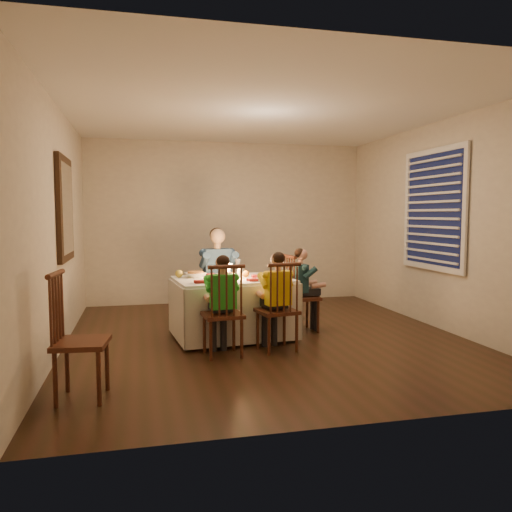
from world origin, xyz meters
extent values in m
plane|color=black|center=(0.00, 0.00, 0.00)|extent=(5.00, 5.00, 0.00)
cube|color=#BBB09F|center=(-2.25, 0.00, 1.30)|extent=(0.02, 5.00, 2.60)
cube|color=#BBB09F|center=(2.25, 0.00, 1.30)|extent=(0.02, 5.00, 2.60)
cube|color=#BBB09F|center=(0.00, 2.50, 1.30)|extent=(4.50, 0.02, 2.60)
plane|color=white|center=(0.00, 0.00, 2.60)|extent=(5.00, 5.00, 0.00)
cube|color=silver|center=(-0.38, 0.10, 0.68)|extent=(1.39, 1.06, 0.04)
cube|color=silver|center=(-0.42, 0.57, 0.35)|extent=(1.34, 0.16, 0.64)
cube|color=silver|center=(-0.33, -0.37, 0.35)|extent=(1.34, 0.16, 0.64)
cube|color=silver|center=(0.28, 0.17, 0.35)|extent=(0.12, 0.97, 0.64)
cube|color=silver|center=(-1.03, 0.03, 0.35)|extent=(0.12, 0.97, 0.64)
cylinder|color=white|center=(-0.41, 0.38, 0.71)|extent=(0.29, 0.29, 0.02)
cylinder|color=white|center=(-0.62, -0.19, 0.71)|extent=(0.29, 0.29, 0.02)
cylinder|color=white|center=(-0.03, -0.17, 0.71)|extent=(0.29, 0.29, 0.02)
cylinder|color=white|center=(0.09, 0.14, 0.71)|extent=(0.29, 0.29, 0.02)
cylinder|color=silver|center=(-0.47, 0.09, 0.75)|extent=(0.06, 0.06, 0.10)
cylinder|color=silver|center=(-0.29, 0.11, 0.75)|extent=(0.06, 0.06, 0.10)
sphere|color=gold|center=(-0.98, 0.32, 0.74)|extent=(0.09, 0.09, 0.09)
sphere|color=orange|center=(-0.20, 0.16, 0.74)|extent=(0.08, 0.08, 0.08)
imported|color=white|center=(-0.79, 0.27, 0.73)|extent=(0.31, 0.31, 0.06)
cube|color=black|center=(-2.22, 0.30, 1.50)|extent=(0.05, 0.95, 1.15)
cube|color=white|center=(-2.19, 0.30, 1.50)|extent=(0.01, 0.78, 0.98)
cube|color=black|center=(2.23, 0.10, 1.50)|extent=(0.01, 1.20, 1.40)
cube|color=white|center=(2.21, 0.10, 1.50)|extent=(0.03, 1.34, 1.54)
camera|label=1|loc=(-1.43, -5.56, 1.45)|focal=35.00mm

